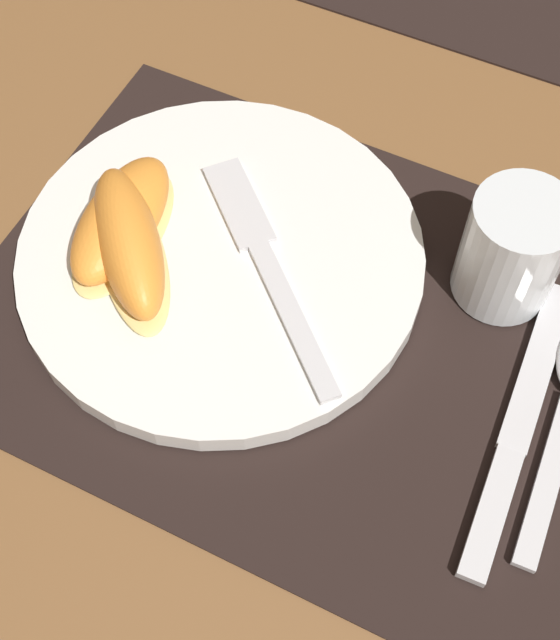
# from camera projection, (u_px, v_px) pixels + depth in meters

# --- Properties ---
(ground_plane) EXTENTS (3.00, 3.00, 0.00)m
(ground_plane) POSITION_uv_depth(u_px,v_px,m) (321.00, 332.00, 0.59)
(ground_plane) COLOR brown
(placemat) EXTENTS (0.46, 0.32, 0.00)m
(placemat) POSITION_uv_depth(u_px,v_px,m) (321.00, 330.00, 0.59)
(placemat) COLOR black
(placemat) RESTS_ON ground_plane
(plate) EXTENTS (0.27, 0.27, 0.02)m
(plate) POSITION_uv_depth(u_px,v_px,m) (221.00, 258.00, 0.60)
(plate) COLOR white
(plate) RESTS_ON placemat
(juice_glass) EXTENTS (0.07, 0.07, 0.08)m
(juice_glass) POSITION_uv_depth(u_px,v_px,m) (510.00, 255.00, 0.57)
(juice_glass) COLOR silver
(juice_glass) RESTS_ON placemat
(knife) EXTENTS (0.03, 0.21, 0.01)m
(knife) POSITION_uv_depth(u_px,v_px,m) (518.00, 429.00, 0.54)
(knife) COLOR silver
(knife) RESTS_ON placemat
(fork) EXTENTS (0.16, 0.15, 0.00)m
(fork) POSITION_uv_depth(u_px,v_px,m) (263.00, 255.00, 0.59)
(fork) COLOR silver
(fork) RESTS_ON plate
(citrus_wedge_0) EXTENTS (0.06, 0.12, 0.03)m
(citrus_wedge_0) POSITION_uv_depth(u_px,v_px,m) (124.00, 218.00, 0.59)
(citrus_wedge_0) COLOR #F4DB84
(citrus_wedge_0) RESTS_ON plate
(citrus_wedge_1) EXTENTS (0.12, 0.12, 0.04)m
(citrus_wedge_1) POSITION_uv_depth(u_px,v_px,m) (129.00, 245.00, 0.57)
(citrus_wedge_1) COLOR #F4DB84
(citrus_wedge_1) RESTS_ON plate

